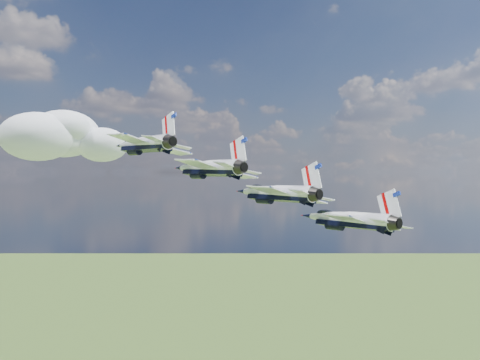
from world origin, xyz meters
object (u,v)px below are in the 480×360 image
jet_1 (206,168)px  jet_2 (274,193)px  jet_0 (142,144)px  jet_3 (346,219)px

jet_1 → jet_2: bearing=-51.5°
jet_0 → jet_3: jet_0 is taller
jet_0 → jet_2: (13.88, -13.66, -6.97)m
jet_1 → jet_3: (13.88, -13.66, -6.97)m
jet_0 → jet_2: bearing=-51.5°
jet_0 → jet_3: bearing=-51.5°
jet_2 → jet_3: jet_2 is taller
jet_1 → jet_2: (6.94, -6.83, -3.48)m
jet_2 → jet_3: bearing=-51.5°
jet_0 → jet_1: bearing=-51.5°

